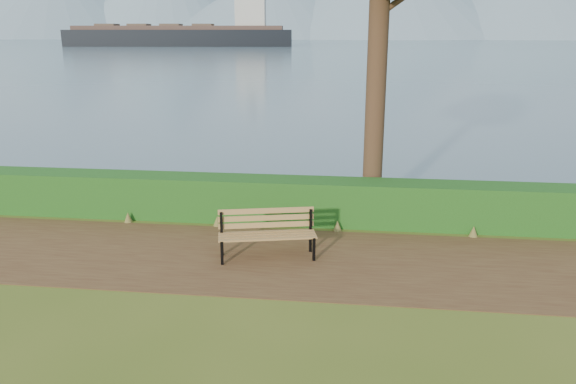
# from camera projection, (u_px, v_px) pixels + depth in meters

# --- Properties ---
(ground) EXTENTS (140.00, 140.00, 0.00)m
(ground) POSITION_uv_depth(u_px,v_px,m) (248.00, 264.00, 10.58)
(ground) COLOR #4B5D1A
(ground) RESTS_ON ground
(path) EXTENTS (40.00, 3.40, 0.01)m
(path) POSITION_uv_depth(u_px,v_px,m) (251.00, 258.00, 10.86)
(path) COLOR #512E1B
(path) RESTS_ON ground
(hedge) EXTENTS (32.00, 0.85, 1.00)m
(hedge) POSITION_uv_depth(u_px,v_px,m) (269.00, 200.00, 12.92)
(hedge) COLOR #163F12
(hedge) RESTS_ON ground
(water) EXTENTS (700.00, 510.00, 0.00)m
(water) POSITION_uv_depth(u_px,v_px,m) (356.00, 42.00, 258.70)
(water) COLOR slate
(water) RESTS_ON ground
(bench) EXTENTS (1.94, 0.96, 0.93)m
(bench) POSITION_uv_depth(u_px,v_px,m) (267.00, 230.00, 10.81)
(bench) COLOR black
(bench) RESTS_ON ground
(cargo_ship) EXTENTS (69.64, 17.96, 20.91)m
(cargo_ship) POSITION_uv_depth(u_px,v_px,m) (187.00, 36.00, 171.98)
(cargo_ship) COLOR black
(cargo_ship) RESTS_ON ground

